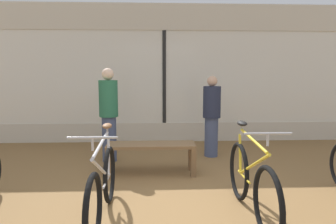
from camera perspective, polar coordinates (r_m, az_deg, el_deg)
ground_plane at (r=3.71m, az=1.33°, el=-18.30°), size 24.00×24.00×0.00m
shop_back_wall at (r=7.06m, az=-0.73°, el=7.53°), size 12.00×0.08×3.20m
bicycle_left at (r=3.43m, az=-12.34°, el=-13.64°), size 0.46×1.71×1.03m
bicycle_right at (r=3.57m, az=15.49°, el=-12.67°), size 0.46×1.72×1.05m
display_bench at (r=4.83m, az=-3.23°, el=-7.08°), size 1.40×0.44×0.50m
customer_near_rack at (r=5.85m, az=8.31°, el=-0.54°), size 0.42×0.42×1.57m
customer_by_window at (r=5.55m, az=-11.23°, el=-0.18°), size 0.37×0.37×1.71m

